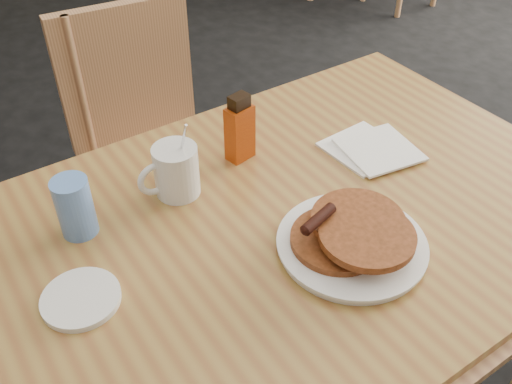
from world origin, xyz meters
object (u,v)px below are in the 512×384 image
(blue_tumbler, at_px, (75,207))
(pancake_plate, at_px, (352,239))
(chair_main_far, at_px, (146,129))
(main_table, at_px, (289,229))
(syrup_bottle, at_px, (240,130))
(coffee_mug, at_px, (175,171))

(blue_tumbler, bearing_deg, pancake_plate, -39.12)
(chair_main_far, distance_m, blue_tumbler, 0.73)
(chair_main_far, relative_size, pancake_plate, 3.21)
(main_table, relative_size, syrup_bottle, 8.41)
(pancake_plate, bearing_deg, syrup_bottle, 92.66)
(main_table, distance_m, coffee_mug, 0.26)
(coffee_mug, distance_m, syrup_bottle, 0.18)
(chair_main_far, height_order, coffee_mug, coffee_mug)
(syrup_bottle, height_order, blue_tumbler, syrup_bottle)
(coffee_mug, xyz_separation_m, blue_tumbler, (-0.21, 0.00, 0.00))
(main_table, relative_size, pancake_plate, 4.75)
(chair_main_far, xyz_separation_m, blue_tumbler, (-0.38, -0.56, 0.27))
(blue_tumbler, bearing_deg, coffee_mug, -0.13)
(main_table, bearing_deg, pancake_plate, -74.65)
(chair_main_far, height_order, blue_tumbler, chair_main_far)
(main_table, height_order, syrup_bottle, syrup_bottle)
(chair_main_far, bearing_deg, coffee_mug, -100.50)
(syrup_bottle, relative_size, blue_tumbler, 1.30)
(pancake_plate, height_order, blue_tumbler, blue_tumbler)
(coffee_mug, bearing_deg, chair_main_far, 89.62)
(coffee_mug, height_order, syrup_bottle, coffee_mug)
(chair_main_far, xyz_separation_m, pancake_plate, (0.03, -0.89, 0.24))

